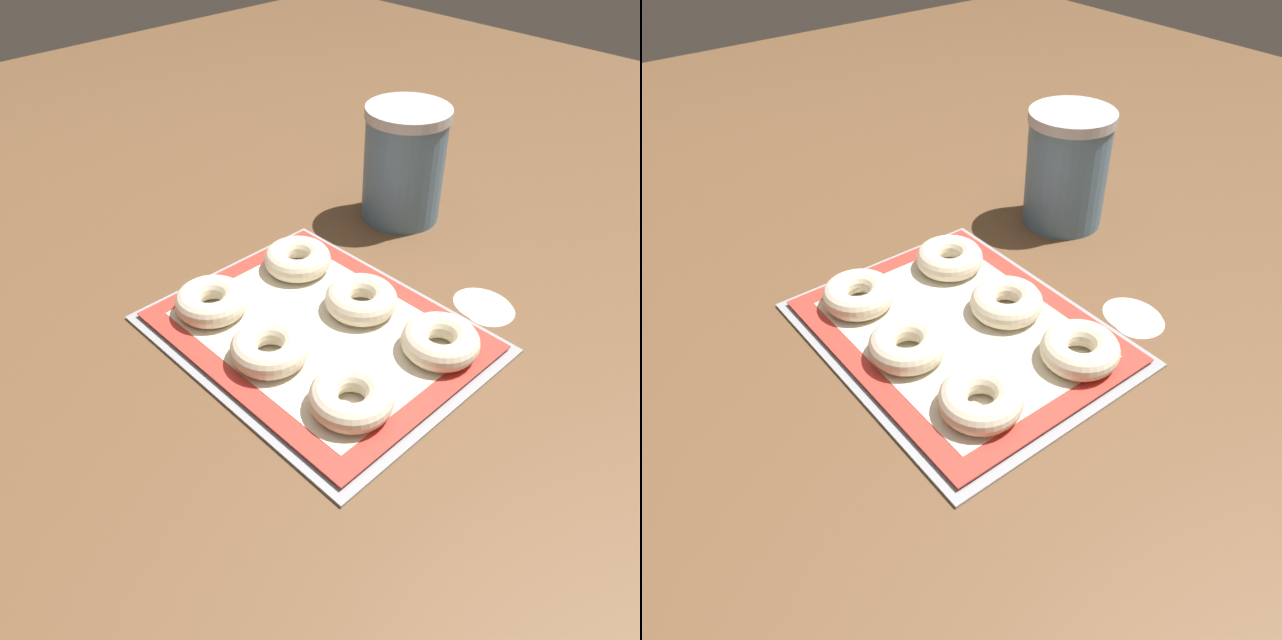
{
  "view_description": "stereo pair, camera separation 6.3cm",
  "coord_description": "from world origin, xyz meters",
  "views": [
    {
      "loc": [
        0.44,
        -0.43,
        0.53
      ],
      "look_at": [
        0.0,
        -0.01,
        0.03
      ],
      "focal_mm": 35.0,
      "sensor_mm": 36.0,
      "label": 1
    },
    {
      "loc": [
        0.48,
        -0.38,
        0.53
      ],
      "look_at": [
        0.0,
        -0.01,
        0.03
      ],
      "focal_mm": 35.0,
      "sensor_mm": 36.0,
      "label": 2
    }
  ],
  "objects": [
    {
      "name": "baking_mat",
      "position": [
        0.0,
        -0.01,
        0.01
      ],
      "size": [
        0.38,
        0.3,
        0.0
      ],
      "color": "red",
      "rests_on": "baking_tray"
    },
    {
      "name": "bagel_back_right",
      "position": [
        0.13,
        0.07,
        0.03
      ],
      "size": [
        0.1,
        0.1,
        0.03
      ],
      "color": "beige",
      "rests_on": "baking_mat"
    },
    {
      "name": "bagel_front_center",
      "position": [
        0.0,
        -0.09,
        0.03
      ],
      "size": [
        0.1,
        0.1,
        0.03
      ],
      "color": "beige",
      "rests_on": "baking_mat"
    },
    {
      "name": "bagel_front_right",
      "position": [
        0.12,
        -0.07,
        0.03
      ],
      "size": [
        0.1,
        0.1,
        0.03
      ],
      "color": "beige",
      "rests_on": "baking_mat"
    },
    {
      "name": "flour_patch_near",
      "position": [
        0.11,
        0.2,
        0.0
      ],
      "size": [
        0.09,
        0.07,
        0.0
      ],
      "color": "white",
      "rests_on": "ground_plane"
    },
    {
      "name": "bagel_front_left",
      "position": [
        -0.12,
        -0.08,
        0.03
      ],
      "size": [
        0.1,
        0.1,
        0.03
      ],
      "color": "beige",
      "rests_on": "baking_mat"
    },
    {
      "name": "baking_tray",
      "position": [
        0.0,
        -0.01,
        0.0
      ],
      "size": [
        0.41,
        0.33,
        0.01
      ],
      "color": "#93969B",
      "rests_on": "ground_plane"
    },
    {
      "name": "bagel_back_left",
      "position": [
        -0.12,
        0.07,
        0.03
      ],
      "size": [
        0.1,
        0.1,
        0.03
      ],
      "color": "beige",
      "rests_on": "baking_mat"
    },
    {
      "name": "flour_patch_far",
      "position": [
        0.13,
        0.2,
        0.0
      ],
      "size": [
        0.06,
        0.07,
        0.0
      ],
      "color": "white",
      "rests_on": "ground_plane"
    },
    {
      "name": "bagel_back_center",
      "position": [
        0.01,
        0.06,
        0.03
      ],
      "size": [
        0.1,
        0.1,
        0.03
      ],
      "color": "beige",
      "rests_on": "baking_mat"
    },
    {
      "name": "ground_plane",
      "position": [
        0.0,
        0.0,
        0.0
      ],
      "size": [
        2.8,
        2.8,
        0.0
      ],
      "primitive_type": "plane",
      "color": "brown"
    },
    {
      "name": "flour_canister",
      "position": [
        -0.13,
        0.31,
        0.09
      ],
      "size": [
        0.13,
        0.13,
        0.18
      ],
      "color": "slate",
      "rests_on": "ground_plane"
    }
  ]
}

